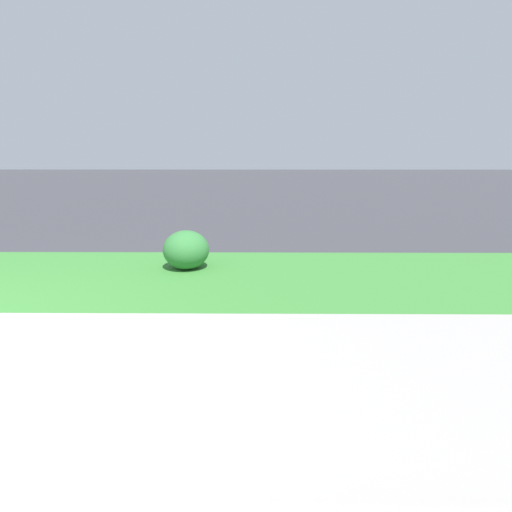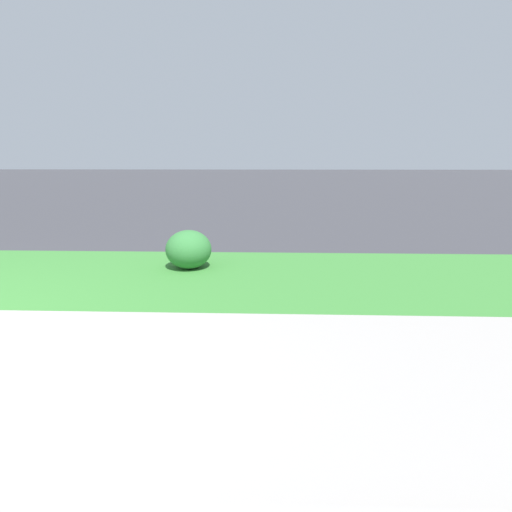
# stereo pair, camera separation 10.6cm
# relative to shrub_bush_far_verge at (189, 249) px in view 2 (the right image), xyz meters

# --- Properties ---
(shrub_bush_far_verge) EXTENTS (0.57, 0.57, 0.49)m
(shrub_bush_far_verge) POSITION_rel_shrub_bush_far_verge_xyz_m (0.00, 0.00, 0.00)
(shrub_bush_far_verge) COLOR #337538
(shrub_bush_far_verge) RESTS_ON ground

